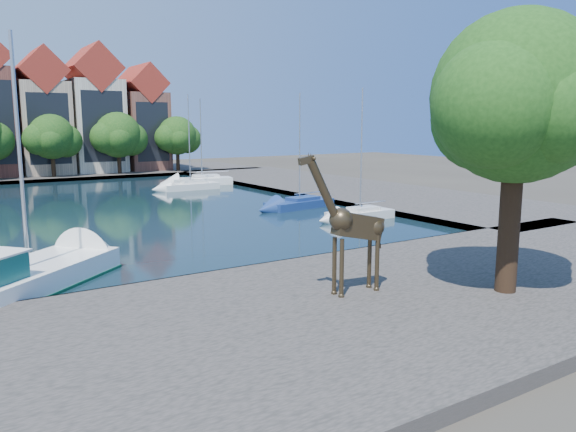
% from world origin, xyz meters
% --- Properties ---
extents(ground, '(160.00, 160.00, 0.00)m').
position_xyz_m(ground, '(0.00, 0.00, 0.00)').
color(ground, '#38332B').
rests_on(ground, ground).
extents(water_basin, '(38.00, 50.00, 0.08)m').
position_xyz_m(water_basin, '(0.00, 24.00, 0.04)').
color(water_basin, black).
rests_on(water_basin, ground).
extents(near_quay, '(50.00, 14.00, 0.50)m').
position_xyz_m(near_quay, '(0.00, -7.00, 0.25)').
color(near_quay, '#4E4844').
rests_on(near_quay, ground).
extents(far_quay, '(60.00, 16.00, 0.50)m').
position_xyz_m(far_quay, '(0.00, 56.00, 0.25)').
color(far_quay, '#4E4844').
rests_on(far_quay, ground).
extents(right_quay, '(14.00, 52.00, 0.50)m').
position_xyz_m(right_quay, '(25.00, 24.00, 0.25)').
color(right_quay, '#4E4844').
rests_on(right_quay, ground).
extents(plane_tree, '(8.32, 6.40, 10.62)m').
position_xyz_m(plane_tree, '(7.62, -9.01, 7.67)').
color(plane_tree, '#332114').
rests_on(plane_tree, near_quay).
extents(townhouse_east_inner, '(5.94, 9.18, 15.79)m').
position_xyz_m(townhouse_east_inner, '(2.00, 55.99, 7.73)').
color(townhouse_east_inner, tan).
rests_on(townhouse_east_inner, far_quay).
extents(townhouse_east_mid, '(6.43, 9.18, 16.65)m').
position_xyz_m(townhouse_east_mid, '(8.50, 55.99, 8.10)').
color(townhouse_east_mid, beige).
rests_on(townhouse_east_mid, far_quay).
extents(townhouse_east_end, '(5.44, 9.18, 14.43)m').
position_xyz_m(townhouse_east_end, '(15.00, 55.99, 7.11)').
color(townhouse_east_end, brown).
rests_on(townhouse_east_end, far_quay).
extents(far_tree_mid_east, '(7.02, 5.40, 7.52)m').
position_xyz_m(far_tree_mid_east, '(2.10, 50.49, 5.13)').
color(far_tree_mid_east, '#332114').
rests_on(far_tree_mid_east, far_quay).
extents(far_tree_east, '(7.54, 5.80, 7.84)m').
position_xyz_m(far_tree_east, '(10.11, 50.49, 5.24)').
color(far_tree_east, '#332114').
rests_on(far_tree_east, far_quay).
extents(far_tree_far_east, '(6.76, 5.20, 7.36)m').
position_xyz_m(far_tree_far_east, '(18.09, 50.49, 5.08)').
color(far_tree_far_east, '#332114').
rests_on(far_tree_far_east, far_quay).
extents(giraffe_statue, '(3.75, 0.70, 5.36)m').
position_xyz_m(giraffe_statue, '(2.25, -5.94, 3.13)').
color(giraffe_statue, '#392D1C').
rests_on(giraffe_statue, near_quay).
extents(sailboat_right_a, '(5.12, 1.80, 9.29)m').
position_xyz_m(sailboat_right_a, '(15.00, 8.60, 0.57)').
color(sailboat_right_a, silver).
rests_on(sailboat_right_a, water_basin).
extents(sailboat_right_b, '(6.28, 3.04, 9.25)m').
position_xyz_m(sailboat_right_b, '(14.43, 15.55, 0.56)').
color(sailboat_right_b, navy).
rests_on(sailboat_right_b, water_basin).
extents(sailboat_right_c, '(5.84, 2.11, 9.75)m').
position_xyz_m(sailboat_right_c, '(12.00, 32.28, 0.60)').
color(sailboat_right_c, white).
rests_on(sailboat_right_c, water_basin).
extents(sailboat_right_d, '(6.92, 3.74, 9.54)m').
position_xyz_m(sailboat_right_d, '(15.00, 36.01, 0.67)').
color(sailboat_right_d, white).
rests_on(sailboat_right_d, water_basin).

